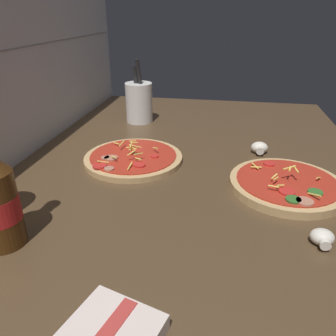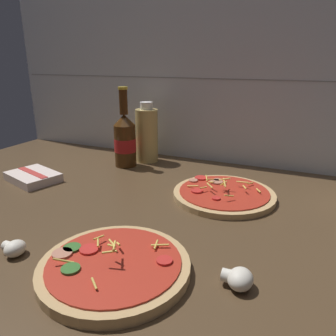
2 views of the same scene
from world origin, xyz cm
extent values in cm
cube|color=#4C3823|center=(0.00, 0.00, 1.25)|extent=(160.00, 90.00, 2.50)
cube|color=silver|center=(0.00, 45.50, 30.00)|extent=(160.00, 1.00, 60.00)
cube|color=gray|center=(0.00, 44.95, 30.00)|extent=(156.80, 0.16, 0.30)
cylinder|color=tan|center=(3.22, -21.61, 3.42)|extent=(24.99, 24.99, 1.84)
cylinder|color=#B22D1E|center=(3.22, -21.61, 4.49)|extent=(21.99, 21.99, 0.30)
cylinder|color=#336628|center=(-1.72, -26.41, 4.84)|extent=(3.04, 3.04, 0.40)
cylinder|color=red|center=(10.78, -18.44, 4.84)|extent=(2.68, 2.68, 0.40)
cylinder|color=#336628|center=(-5.49, -21.50, 4.84)|extent=(3.08, 3.08, 0.40)
cylinder|color=#B7755B|center=(-5.84, -23.59, 4.84)|extent=(3.39, 3.39, 0.40)
cylinder|color=red|center=(-2.46, -20.73, 4.84)|extent=(3.32, 3.32, 0.40)
cylinder|color=#EFCC56|center=(4.18, -28.30, 5.30)|extent=(1.85, 1.46, 0.97)
cylinder|color=#EFCC56|center=(-3.69, -25.72, 5.33)|extent=(2.94, 2.08, 1.38)
cylinder|color=#EFCC56|center=(-1.49, -19.42, 5.64)|extent=(1.42, 1.83, 0.69)
cylinder|color=#EFCC56|center=(3.48, -23.10, 7.30)|extent=(2.46, 1.10, 0.86)
cylinder|color=#EFCC56|center=(-2.33, -17.98, 5.71)|extent=(1.08, 2.17, 0.50)
cylinder|color=#EFCC56|center=(3.42, -21.66, 7.59)|extent=(1.81, 2.98, 0.66)
cylinder|color=#EFCC56|center=(7.66, -15.16, 5.18)|extent=(0.95, 2.61, 0.56)
cylinder|color=#EFCC56|center=(2.99, -21.73, 7.51)|extent=(1.88, 0.84, 0.69)
cylinder|color=#EFCC56|center=(2.13, -18.56, 5.84)|extent=(1.67, 1.61, 0.93)
cylinder|color=#EFCC56|center=(8.34, -14.96, 5.15)|extent=(3.03, 1.67, 0.44)
cylinder|color=#EFCC56|center=(0.96, -18.78, 5.93)|extent=(1.98, 1.40, 0.56)
cylinder|color=tan|center=(11.63, 15.91, 3.24)|extent=(25.69, 25.69, 1.47)
cylinder|color=#B22D1E|center=(11.63, 15.91, 4.12)|extent=(22.60, 22.60, 0.30)
cylinder|color=#B7755B|center=(8.10, 22.33, 4.47)|extent=(2.18, 2.18, 0.40)
cylinder|color=red|center=(3.39, 22.07, 4.47)|extent=(3.46, 3.46, 0.40)
cylinder|color=red|center=(11.22, 10.11, 4.47)|extent=(2.04, 2.04, 0.40)
cylinder|color=red|center=(5.52, 12.64, 4.47)|extent=(3.00, 3.00, 0.40)
cylinder|color=#B7755B|center=(8.21, 20.84, 4.47)|extent=(3.46, 3.46, 0.40)
cylinder|color=#B7755B|center=(2.16, 19.27, 4.47)|extent=(2.39, 2.39, 0.40)
cylinder|color=#EFCC56|center=(16.96, 22.19, 4.95)|extent=(1.42, 2.12, 0.52)
cylinder|color=#EFCC56|center=(11.51, 16.34, 7.27)|extent=(2.93, 0.71, 1.08)
cylinder|color=#EFCC56|center=(8.49, 13.66, 6.02)|extent=(2.26, 2.08, 0.71)
cylinder|color=#EFCC56|center=(16.50, 16.91, 5.69)|extent=(1.40, 1.80, 0.57)
cylinder|color=#EFCC56|center=(14.18, 10.52, 5.50)|extent=(2.12, 1.88, 0.91)
cylinder|color=#EFCC56|center=(6.89, 19.51, 5.41)|extent=(1.65, 1.85, 0.68)
cylinder|color=#EFCC56|center=(19.74, 18.35, 4.82)|extent=(1.55, 1.88, 0.55)
cylinder|color=#EFCC56|center=(5.11, 21.83, 4.72)|extent=(1.47, 2.73, 1.05)
cylinder|color=#EFCC56|center=(6.98, 13.25, 5.37)|extent=(1.39, 1.98, 0.49)
cylinder|color=#EFCC56|center=(15.28, 20.10, 5.75)|extent=(3.19, 0.71, 0.65)
cylinder|color=#EFCC56|center=(8.25, 15.40, 6.28)|extent=(2.08, 1.93, 1.12)
cylinder|color=#EFCC56|center=(11.51, 16.68, 6.23)|extent=(0.75, 2.18, 0.60)
cylinder|color=#EFCC56|center=(3.72, 14.57, 4.82)|extent=(3.22, 0.60, 0.93)
cylinder|color=#EFCC56|center=(11.38, 15.80, 6.03)|extent=(1.34, 2.10, 0.74)
cylinder|color=#EFCC56|center=(11.77, 15.36, 6.68)|extent=(1.67, 3.09, 1.43)
cylinder|color=#EFCC56|center=(11.47, 15.93, 5.89)|extent=(1.33, 1.99, 0.46)
cylinder|color=#47280F|center=(-24.75, 28.45, 9.25)|extent=(6.99, 6.99, 13.50)
cone|color=#47280F|center=(-24.75, 28.45, 17.72)|extent=(6.99, 6.99, 3.45)
cylinder|color=#47280F|center=(-24.75, 28.45, 23.27)|extent=(2.65, 2.65, 7.66)
cylinder|color=gold|center=(-24.75, 28.45, 27.50)|extent=(3.05, 3.05, 0.80)
cylinder|color=red|center=(-24.75, 28.45, 9.52)|extent=(7.06, 7.06, 4.32)
cylinder|color=#D6B766|center=(-20.79, 36.12, 11.35)|extent=(7.49, 7.49, 17.71)
cylinder|color=white|center=(-20.79, 36.12, 21.41)|extent=(4.12, 4.12, 2.41)
cylinder|color=white|center=(-17.29, -24.70, 3.91)|extent=(1.81, 1.81, 1.81)
ellipsoid|color=silver|center=(-15.68, -24.70, 3.91)|extent=(3.42, 4.03, 2.82)
cylinder|color=white|center=(21.07, -17.12, 4.11)|extent=(2.07, 2.07, 2.07)
ellipsoid|color=silver|center=(22.91, -17.12, 4.11)|extent=(3.91, 4.60, 3.22)
cube|color=beige|center=(-41.85, 5.20, 3.70)|extent=(17.02, 14.47, 2.40)
cube|color=#B73833|center=(-41.85, 5.20, 4.98)|extent=(13.77, 5.86, 0.16)
camera|label=1|loc=(-64.28, -6.72, 38.68)|focal=35.00mm
camera|label=2|loc=(29.94, -59.91, 35.98)|focal=35.00mm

